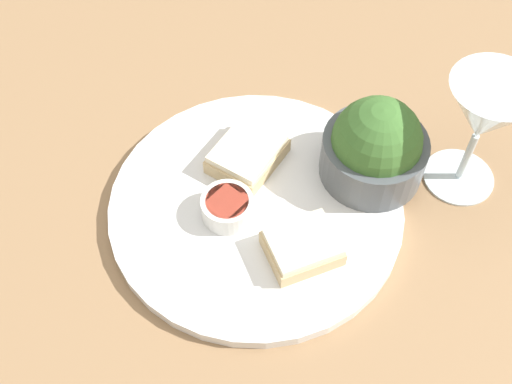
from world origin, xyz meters
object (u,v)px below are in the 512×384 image
object	(u,v)px
cheese_toast_far	(302,247)
wine_glass	(485,116)
cheese_toast_near	(248,154)
salad_bowl	(375,148)
sauce_ramekin	(228,208)

from	to	relation	value
cheese_toast_far	wine_glass	distance (m)	0.22
cheese_toast_near	cheese_toast_far	world-z (taller)	same
salad_bowl	sauce_ramekin	distance (m)	0.17
sauce_ramekin	cheese_toast_near	size ratio (longest dim) A/B	0.54
salad_bowl	cheese_toast_near	world-z (taller)	salad_bowl
salad_bowl	cheese_toast_far	distance (m)	0.13
wine_glass	salad_bowl	bearing A→B (deg)	-25.21
sauce_ramekin	cheese_toast_far	world-z (taller)	same
cheese_toast_near	cheese_toast_far	size ratio (longest dim) A/B	1.36
cheese_toast_near	wine_glass	size ratio (longest dim) A/B	0.70
salad_bowl	cheese_toast_near	size ratio (longest dim) A/B	1.11
sauce_ramekin	cheese_toast_far	bearing A→B (deg)	123.01
wine_glass	cheese_toast_near	bearing A→B (deg)	-28.79
sauce_ramekin	wine_glass	xyz separation A→B (m)	(-0.25, 0.06, 0.07)
cheese_toast_near	salad_bowl	bearing A→B (deg)	148.52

